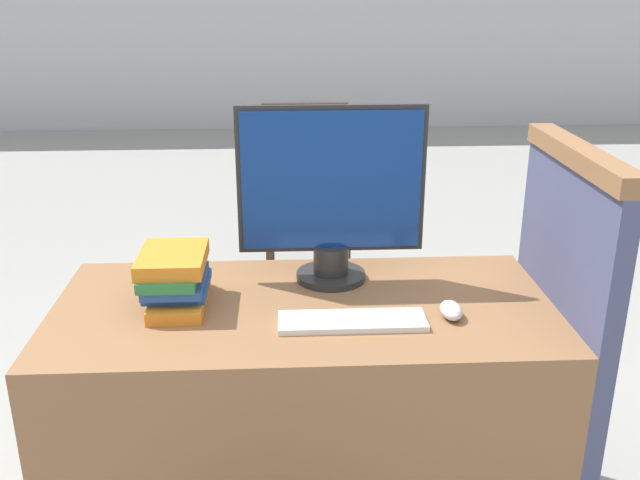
% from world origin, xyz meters
% --- Properties ---
extents(desk, '(1.36, 0.66, 0.72)m').
position_xyz_m(desk, '(0.00, 0.33, 0.36)').
color(desk, '#8C603D').
rests_on(desk, ground_plane).
extents(carrel_divider, '(0.07, 0.61, 1.16)m').
position_xyz_m(carrel_divider, '(0.71, 0.30, 0.59)').
color(carrel_divider, '#474C70').
rests_on(carrel_divider, ground_plane).
extents(monitor, '(0.53, 0.20, 0.51)m').
position_xyz_m(monitor, '(0.09, 0.51, 0.98)').
color(monitor, '#282828').
rests_on(monitor, desk).
extents(keyboard, '(0.38, 0.12, 0.02)m').
position_xyz_m(keyboard, '(0.12, 0.21, 0.73)').
color(keyboard, white).
rests_on(keyboard, desk).
extents(mouse, '(0.06, 0.10, 0.04)m').
position_xyz_m(mouse, '(0.38, 0.24, 0.74)').
color(mouse, silver).
rests_on(mouse, desk).
extents(book_stack, '(0.18, 0.26, 0.15)m').
position_xyz_m(book_stack, '(-0.35, 0.36, 0.80)').
color(book_stack, orange).
rests_on(book_stack, desk).
extents(far_chair, '(0.44, 0.44, 0.96)m').
position_xyz_m(far_chair, '(0.07, 2.10, 0.51)').
color(far_chair, '#38281E').
rests_on(far_chair, ground_plane).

